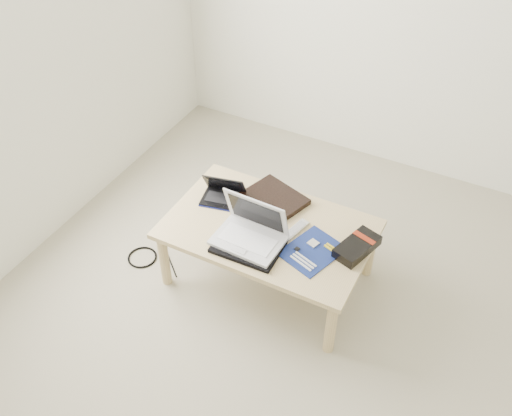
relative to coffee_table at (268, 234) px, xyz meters
The scene contains 14 objects.
ground 0.92m from the coffee_table, 41.91° to the right, with size 4.00×4.00×0.00m, color #B7AF94.
room_shell 1.57m from the coffee_table, 41.91° to the right, with size 4.20×4.20×2.70m.
coffee_table is the anchor object (origin of this frame).
book 0.22m from the coffee_table, 109.44° to the left, with size 0.40×0.36×0.03m.
netbook 0.35m from the coffee_table, 164.53° to the left, with size 0.27×0.22×0.15m.
tablet 0.13m from the coffee_table, 144.90° to the left, with size 0.29×0.25×0.01m.
remote 0.15m from the coffee_table, ahead, with size 0.10×0.23×0.02m.
neoprene_sleeve 0.19m from the coffee_table, 97.94° to the right, with size 0.34×0.25×0.02m, color black.
white_laptop 0.18m from the coffee_table, 105.15° to the right, with size 0.36×0.26×0.25m.
motherboard 0.29m from the coffee_table, 12.04° to the right, with size 0.32×0.36×0.01m.
gpu_box 0.49m from the coffee_table, ahead, with size 0.20×0.28×0.06m.
cable_coil 0.14m from the coffee_table, behind, with size 0.11×0.11×0.01m, color black.
floor_cable_coil 0.84m from the coffee_table, 163.79° to the right, with size 0.18×0.18×0.01m, color black.
floor_cable_trail 0.71m from the coffee_table, 167.62° to the right, with size 0.01×0.01×0.36m, color black.
Camera 1 is at (0.34, -1.44, 2.51)m, focal length 40.00 mm.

